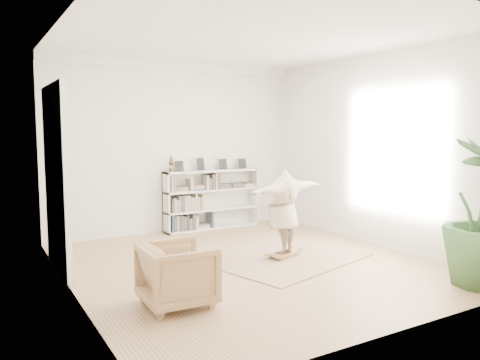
{
  "coord_description": "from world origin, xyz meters",
  "views": [
    {
      "loc": [
        -3.88,
        -6.31,
        2.15
      ],
      "look_at": [
        0.05,
        0.4,
        1.34
      ],
      "focal_mm": 35.0,
      "sensor_mm": 36.0,
      "label": 1
    }
  ],
  "objects_px": {
    "bookshelf": "(212,200)",
    "armchair": "(177,275)",
    "rocker_board": "(283,254)",
    "person": "(284,209)"
  },
  "relations": [
    {
      "from": "armchair",
      "to": "rocker_board",
      "type": "height_order",
      "value": "armchair"
    },
    {
      "from": "armchair",
      "to": "rocker_board",
      "type": "relative_size",
      "value": 1.51
    },
    {
      "from": "bookshelf",
      "to": "armchair",
      "type": "height_order",
      "value": "bookshelf"
    },
    {
      "from": "armchair",
      "to": "person",
      "type": "relative_size",
      "value": 0.49
    },
    {
      "from": "rocker_board",
      "to": "person",
      "type": "relative_size",
      "value": 0.32
    },
    {
      "from": "bookshelf",
      "to": "armchair",
      "type": "xyz_separation_m",
      "value": [
        -2.46,
        -3.9,
        -0.24
      ]
    },
    {
      "from": "armchair",
      "to": "rocker_board",
      "type": "bearing_deg",
      "value": -63.25
    },
    {
      "from": "bookshelf",
      "to": "rocker_board",
      "type": "height_order",
      "value": "bookshelf"
    },
    {
      "from": "rocker_board",
      "to": "person",
      "type": "xyz_separation_m",
      "value": [
        -0.0,
        0.0,
        0.78
      ]
    },
    {
      "from": "person",
      "to": "rocker_board",
      "type": "bearing_deg",
      "value": 165.11
    }
  ]
}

